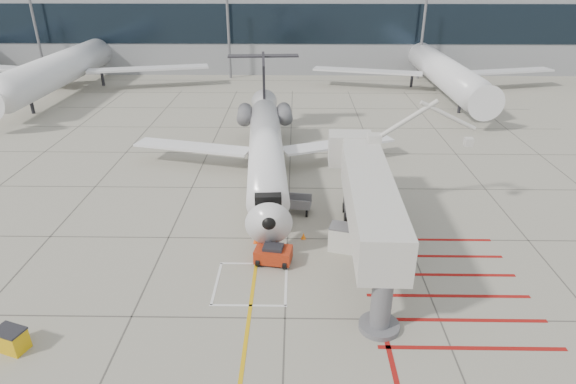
{
  "coord_description": "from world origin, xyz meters",
  "views": [
    {
      "loc": [
        0.48,
        -23.66,
        16.62
      ],
      "look_at": [
        0.0,
        6.0,
        2.5
      ],
      "focal_mm": 30.0,
      "sensor_mm": 36.0,
      "label": 1
    }
  ],
  "objects_px": {
    "jet_bridge": "(370,210)",
    "pushback_tug": "(273,254)",
    "regional_jet": "(266,138)",
    "spill_bin": "(11,339)"
  },
  "relations": [
    {
      "from": "pushback_tug",
      "to": "spill_bin",
      "type": "bearing_deg",
      "value": -138.8
    },
    {
      "from": "jet_bridge",
      "to": "pushback_tug",
      "type": "xyz_separation_m",
      "value": [
        -5.73,
        -0.28,
        -2.9
      ]
    },
    {
      "from": "jet_bridge",
      "to": "pushback_tug",
      "type": "bearing_deg",
      "value": -175.79
    },
    {
      "from": "regional_jet",
      "to": "spill_bin",
      "type": "xyz_separation_m",
      "value": [
        -11.0,
        -19.09,
        -3.46
      ]
    },
    {
      "from": "pushback_tug",
      "to": "jet_bridge",
      "type": "bearing_deg",
      "value": 11.98
    },
    {
      "from": "regional_jet",
      "to": "pushback_tug",
      "type": "distance_m",
      "value": 12.1
    },
    {
      "from": "pushback_tug",
      "to": "spill_bin",
      "type": "xyz_separation_m",
      "value": [
        -12.05,
        -7.52,
        -0.05
      ]
    },
    {
      "from": "regional_jet",
      "to": "pushback_tug",
      "type": "height_order",
      "value": "regional_jet"
    },
    {
      "from": "regional_jet",
      "to": "jet_bridge",
      "type": "bearing_deg",
      "value": -63.07
    },
    {
      "from": "pushback_tug",
      "to": "spill_bin",
      "type": "distance_m",
      "value": 14.2
    }
  ]
}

